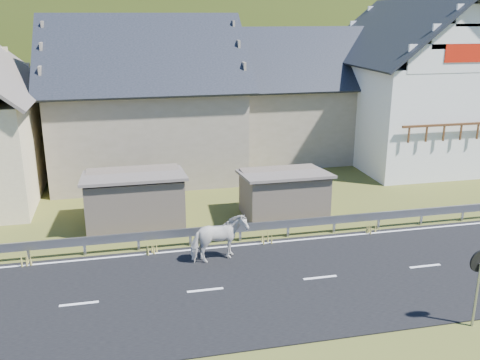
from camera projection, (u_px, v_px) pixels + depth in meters
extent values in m
plane|color=#47491B|center=(205.00, 291.00, 17.56)|extent=(160.00, 160.00, 0.00)
cube|color=black|center=(205.00, 291.00, 17.56)|extent=(60.00, 7.00, 0.04)
cube|color=silver|center=(205.00, 290.00, 17.55)|extent=(60.00, 6.60, 0.01)
cube|color=#93969B|center=(190.00, 232.00, 20.82)|extent=(28.00, 0.08, 0.34)
cube|color=#93969B|center=(28.00, 252.00, 19.66)|extent=(0.10, 0.06, 0.70)
cube|color=#93969B|center=(84.00, 247.00, 20.08)|extent=(0.10, 0.06, 0.70)
cube|color=#93969B|center=(138.00, 242.00, 20.49)|extent=(0.10, 0.06, 0.70)
cube|color=#93969B|center=(190.00, 237.00, 20.91)|extent=(0.10, 0.06, 0.70)
cube|color=#93969B|center=(240.00, 233.00, 21.32)|extent=(0.10, 0.06, 0.70)
cube|color=#93969B|center=(288.00, 229.00, 21.74)|extent=(0.10, 0.06, 0.70)
cube|color=#93969B|center=(334.00, 225.00, 22.15)|extent=(0.10, 0.06, 0.70)
cube|color=#93969B|center=(378.00, 221.00, 22.57)|extent=(0.10, 0.06, 0.70)
cube|color=#93969B|center=(421.00, 217.00, 22.98)|extent=(0.10, 0.06, 0.70)
cube|color=#93969B|center=(463.00, 213.00, 23.40)|extent=(0.10, 0.06, 0.70)
cube|color=#67594B|center=(135.00, 200.00, 22.87)|extent=(4.30, 3.30, 2.40)
cube|color=#67594B|center=(284.00, 195.00, 23.79)|extent=(3.80, 2.90, 2.20)
cube|color=gray|center=(146.00, 127.00, 30.58)|extent=(10.00, 9.00, 5.00)
cube|color=gray|center=(301.00, 117.00, 34.58)|extent=(9.00, 8.00, 4.60)
cube|color=silver|center=(410.00, 111.00, 32.82)|extent=(8.00, 10.00, 6.00)
cube|color=#BC1808|center=(468.00, 53.00, 27.00)|extent=(2.60, 0.06, 0.90)
cube|color=#553318|center=(462.00, 124.00, 27.87)|extent=(6.80, 0.12, 0.12)
ellipsoid|color=#1D3110|center=(142.00, 96.00, 192.23)|extent=(440.00, 280.00, 260.00)
imported|color=silver|center=(219.00, 239.00, 19.41)|extent=(1.38, 2.21, 1.73)
cylinder|color=#93969B|center=(476.00, 295.00, 15.33)|extent=(0.08, 0.08, 2.00)
cylinder|color=black|center=(479.00, 261.00, 15.09)|extent=(0.66, 0.16, 0.66)
cylinder|color=white|center=(479.00, 260.00, 15.13)|extent=(0.56, 0.12, 0.56)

